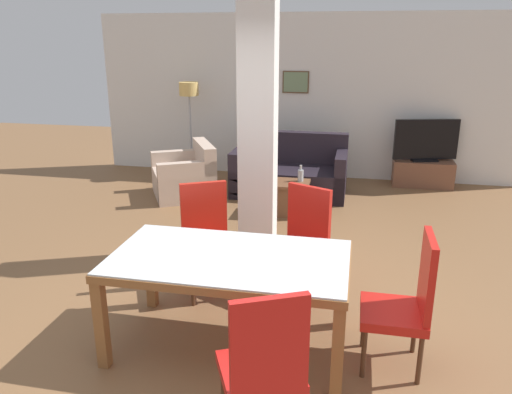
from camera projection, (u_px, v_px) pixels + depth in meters
name	position (u px, v px, depth m)	size (l,w,h in m)	color
ground_plane	(231.00, 344.00, 3.95)	(18.00, 18.00, 0.00)	brown
back_wall	(306.00, 97.00, 8.36)	(7.20, 0.09, 2.70)	white
divider_pillar	(258.00, 134.00, 5.24)	(0.38, 0.29, 2.70)	white
dining_table	(230.00, 274.00, 3.76)	(1.79, 0.99, 0.76)	brown
dining_chair_far_left	(207.00, 236.00, 4.66)	(0.62, 0.62, 1.04)	red
dining_chair_far_right	(302.00, 240.00, 4.56)	(0.61, 0.61, 1.04)	red
dining_chair_head_right	(407.00, 300.00, 3.53)	(0.46, 0.46, 1.04)	red
dining_chair_near_right	(264.00, 364.00, 2.84)	(0.61, 0.61, 1.04)	red
sofa	(290.00, 174.00, 7.67)	(1.71, 0.91, 0.91)	black
armchair	(186.00, 178.00, 7.56)	(1.20, 1.24, 0.80)	beige
coffee_table	(286.00, 197.00, 6.79)	(0.62, 0.48, 0.45)	brown
bottle	(301.00, 175.00, 6.75)	(0.08, 0.08, 0.22)	#B2B7BC
tv_stand	(423.00, 173.00, 8.07)	(0.94, 0.40, 0.42)	brown
tv_screen	(426.00, 141.00, 7.91)	(1.01, 0.30, 0.67)	black
floor_lamp	(189.00, 98.00, 8.32)	(0.32, 0.32, 1.60)	#B7B7BC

